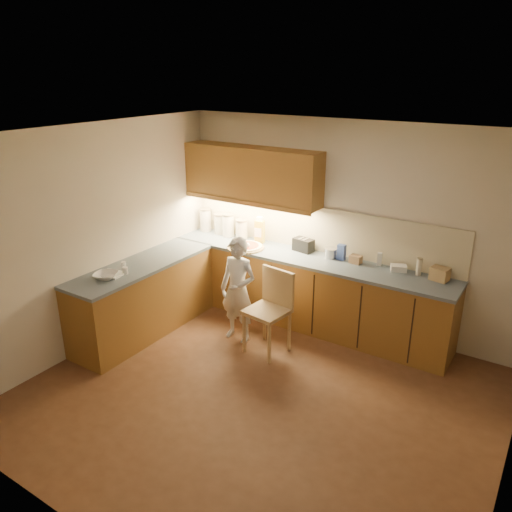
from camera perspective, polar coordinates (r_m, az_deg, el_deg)
name	(u,v)px	position (r m, az deg, el deg)	size (l,w,h in m)	color
room	(258,242)	(4.49, 0.25, 1.57)	(4.54, 4.50, 2.62)	#52301C
l_counter	(250,292)	(6.38, -0.69, -4.19)	(3.77, 2.62, 0.92)	olive
backsplash	(317,229)	(6.46, 6.98, 3.09)	(3.75, 0.02, 0.58)	beige
upper_cabinets	(251,174)	(6.59, -0.53, 9.34)	(1.95, 0.36, 0.73)	olive
pizza_on_board	(246,247)	(6.57, -1.19, 1.08)	(0.49, 0.49, 0.20)	#A68953
child	(238,290)	(6.00, -2.06, -3.90)	(0.48, 0.31, 1.30)	silver
wooden_chair	(271,305)	(5.81, 1.76, -5.63)	(0.50, 0.50, 0.99)	tan
mixing_bowl	(106,276)	(5.88, -16.78, -2.17)	(0.27, 0.27, 0.07)	white
canister_a	(205,220)	(7.28, -5.80, 4.16)	(0.17, 0.17, 0.33)	beige
canister_b	(220,224)	(7.14, -4.15, 3.71)	(0.17, 0.17, 0.29)	beige
canister_c	(228,225)	(7.02, -3.20, 3.57)	(0.17, 0.17, 0.33)	white
canister_d	(242,229)	(6.91, -1.64, 3.10)	(0.17, 0.17, 0.28)	silver
oil_jug	(260,231)	(6.73, 0.42, 2.88)	(0.14, 0.11, 0.37)	gold
toaster	(303,245)	(6.47, 5.43, 1.27)	(0.28, 0.19, 0.17)	black
steel_pot	(330,253)	(6.30, 8.51, 0.36)	(0.16, 0.16, 0.13)	#BABABF
blue_box	(341,252)	(6.24, 9.74, 0.43)	(0.10, 0.07, 0.19)	#364FA3
card_box_a	(356,259)	(6.17, 11.32, -0.37)	(0.14, 0.10, 0.10)	#977451
white_bottle	(380,259)	(6.15, 13.94, -0.36)	(0.05, 0.05, 0.16)	silver
flat_pack	(399,268)	(6.06, 15.98, -1.33)	(0.18, 0.13, 0.07)	silver
tall_jar	(419,267)	(5.98, 18.14, -1.16)	(0.07, 0.07, 0.21)	silver
card_box_b	(440,274)	(5.93, 20.26, -1.93)	(0.19, 0.15, 0.15)	#A18357
dough_cloth	(111,274)	(5.97, -16.20, -1.98)	(0.28, 0.22, 0.02)	white
spice_jar_a	(124,265)	(6.13, -14.89, -0.98)	(0.05, 0.05, 0.07)	white
spice_jar_b	(125,271)	(5.94, -14.73, -1.62)	(0.06, 0.06, 0.08)	silver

